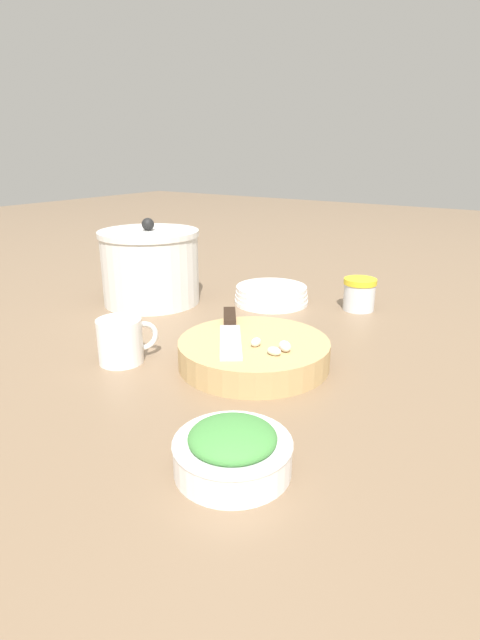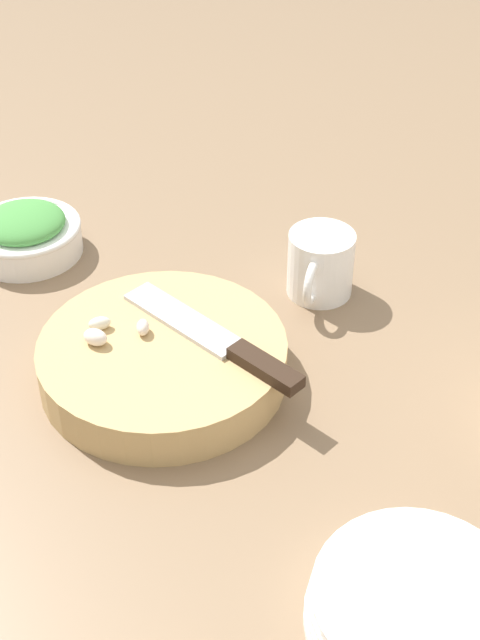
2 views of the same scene
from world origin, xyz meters
name	(u,v)px [view 1 (image 1 of 2)]	position (x,y,z in m)	size (l,w,h in m)	color
ground_plane	(238,348)	(0.00, 0.00, 0.00)	(5.00, 5.00, 0.00)	#7F664C
cutting_board	(254,353)	(-0.05, -0.06, 0.02)	(0.25, 0.25, 0.04)	tan
chef_knife	(230,329)	(-0.03, -0.01, 0.05)	(0.20, 0.16, 0.01)	black
garlic_cloves	(275,346)	(-0.07, -0.11, 0.05)	(0.05, 0.07, 0.02)	silver
herb_bowl	(233,450)	(-0.30, -0.20, 0.03)	(0.13, 0.13, 0.06)	white
spice_jar	(359,294)	(0.34, -0.10, 0.04)	(0.07, 0.07, 0.07)	silver
coffee_mug	(121,341)	(-0.16, 0.13, 0.04)	(0.10, 0.07, 0.08)	white
plate_stack	(271,295)	(0.27, 0.09, 0.02)	(0.17, 0.17, 0.04)	white
stock_pot	(150,267)	(0.12, 0.33, 0.08)	(0.23, 0.23, 0.19)	silver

